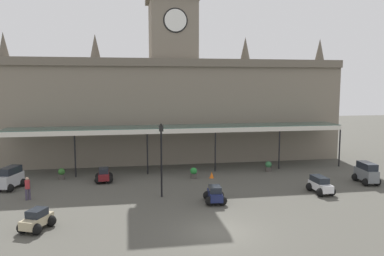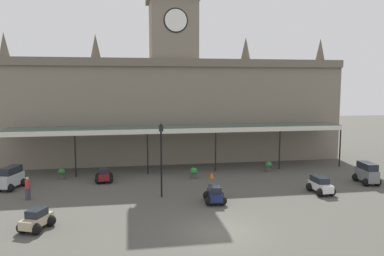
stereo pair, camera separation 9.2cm
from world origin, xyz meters
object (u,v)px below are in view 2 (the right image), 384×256
pedestrian_crossing_forecourt (28,187)px  victorian_lamppost (161,152)px  planter_forecourt_centre (194,173)px  planter_near_kerb (269,166)px  car_white_estate (320,186)px  car_beige_sedan (37,221)px  car_maroon_sedan (104,176)px  car_grey_van (367,174)px  car_silver_van (11,179)px  traffic_cone (212,175)px  planter_by_canopy (62,174)px  car_navy_sedan (215,196)px

pedestrian_crossing_forecourt → victorian_lamppost: bearing=-5.4°
planter_forecourt_centre → planter_near_kerb: same height
car_white_estate → pedestrian_crossing_forecourt: (-21.52, 2.03, 0.34)m
victorian_lamppost → planter_near_kerb: victorian_lamppost is taller
car_beige_sedan → car_maroon_sedan: bearing=72.9°
car_grey_van → planter_forecourt_centre: 14.54m
car_maroon_sedan → planter_forecourt_centre: car_maroon_sedan is taller
pedestrian_crossing_forecourt → planter_forecourt_centre: 13.46m
car_beige_sedan → planter_forecourt_centre: 14.85m
car_white_estate → car_maroon_sedan: size_ratio=1.09×
car_silver_van → traffic_cone: bearing=2.5°
car_beige_sedan → car_grey_van: car_grey_van is taller
victorian_lamppost → planter_near_kerb: (10.75, 6.40, -2.85)m
car_beige_sedan → victorian_lamppost: victorian_lamppost is taller
car_maroon_sedan → planter_by_canopy: 3.99m
traffic_cone → planter_near_kerb: planter_near_kerb is taller
car_grey_van → planter_near_kerb: 8.51m
car_grey_van → victorian_lamppost: size_ratio=0.46×
car_maroon_sedan → pedestrian_crossing_forecourt: 6.64m
car_beige_sedan → pedestrian_crossing_forecourt: pedestrian_crossing_forecourt is taller
pedestrian_crossing_forecourt → victorian_lamppost: (9.54, -0.89, 2.43)m
car_white_estate → car_grey_van: bearing=21.2°
planter_forecourt_centre → victorian_lamppost: bearing=-123.4°
car_grey_van → car_navy_sedan: bearing=-168.0°
pedestrian_crossing_forecourt → car_maroon_sedan: bearing=39.8°
car_grey_van → car_maroon_sedan: bearing=168.9°
pedestrian_crossing_forecourt → planter_by_canopy: (1.40, 5.76, -0.42)m
car_silver_van → pedestrian_crossing_forecourt: car_silver_van is taller
car_white_estate → planter_near_kerb: bearing=99.3°
car_beige_sedan → traffic_cone: 15.94m
car_white_estate → planter_forecourt_centre: car_white_estate is taller
car_white_estate → car_navy_sedan: bearing=-174.0°
victorian_lamppost → planter_by_canopy: 10.89m
planter_forecourt_centre → car_white_estate: bearing=-35.0°
car_beige_sedan → planter_near_kerb: (18.36, 11.52, -0.01)m
victorian_lamppost → car_maroon_sedan: bearing=130.8°
car_silver_van → car_navy_sedan: bearing=-22.0°
car_navy_sedan → car_grey_van: (13.68, 2.91, 0.30)m
car_white_estate → traffic_cone: 9.28m
car_silver_van → planter_by_canopy: size_ratio=2.68×
car_navy_sedan → planter_forecourt_centre: bearing=92.2°
victorian_lamppost → car_white_estate: bearing=-5.4°
car_grey_van → traffic_cone: car_grey_van is taller
car_grey_van → traffic_cone: 12.98m
car_maroon_sedan → pedestrian_crossing_forecourt: pedestrian_crossing_forecourt is taller
car_maroon_sedan → planter_by_canopy: size_ratio=2.18×
pedestrian_crossing_forecourt → planter_forecourt_centre: pedestrian_crossing_forecourt is taller
car_maroon_sedan → car_grey_van: size_ratio=0.84×
car_navy_sedan → planter_forecourt_centre: (-0.27, 6.99, -0.01)m
car_maroon_sedan → victorian_lamppost: (4.45, -5.14, 2.84)m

